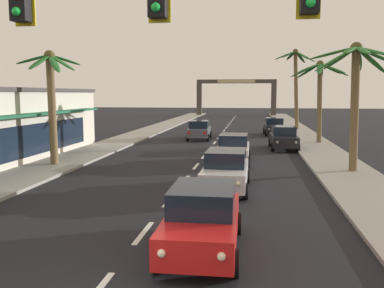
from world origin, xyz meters
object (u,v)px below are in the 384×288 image
(palm_right_farthest, at_px, (296,76))
(palm_left_second, at_px, (51,89))
(sedan_third_in_queue, at_px, (226,170))
(sedan_parked_nearest_kerb, at_px, (284,138))
(palm_right_third, at_px, (320,83))
(sedan_oncoming_far, at_px, (199,130))
(traffic_signal_mast, at_px, (253,24))
(palm_right_second, at_px, (355,79))
(sedan_lead_at_stop_bar, at_px, (203,218))
(town_gateway_arch, at_px, (236,92))
(sedan_fifth_in_queue, at_px, (233,149))
(sedan_parked_mid_kerb, at_px, (274,126))

(palm_right_farthest, bearing_deg, palm_left_second, -121.65)
(sedan_third_in_queue, bearing_deg, sedan_parked_nearest_kerb, 76.16)
(sedan_third_in_queue, bearing_deg, palm_right_farthest, 79.19)
(sedan_parked_nearest_kerb, relative_size, palm_right_third, 0.68)
(sedan_oncoming_far, height_order, palm_right_farthest, palm_right_farthest)
(sedan_parked_nearest_kerb, bearing_deg, palm_right_third, 50.25)
(traffic_signal_mast, height_order, palm_right_second, traffic_signal_mast)
(traffic_signal_mast, bearing_deg, palm_right_second, 70.42)
(sedan_lead_at_stop_bar, bearing_deg, town_gateway_arch, 91.63)
(sedan_lead_at_stop_bar, relative_size, palm_right_farthest, 0.51)
(sedan_lead_at_stop_bar, height_order, palm_right_third, palm_right_third)
(sedan_parked_nearest_kerb, distance_m, palm_right_third, 6.10)
(town_gateway_arch, bearing_deg, sedan_oncoming_far, -92.23)
(sedan_lead_at_stop_bar, xyz_separation_m, sedan_fifth_in_queue, (0.14, 13.71, 0.00))
(sedan_third_in_queue, relative_size, palm_left_second, 0.70)
(sedan_fifth_in_queue, relative_size, palm_right_farthest, 0.50)
(sedan_parked_nearest_kerb, bearing_deg, town_gateway_arch, 96.71)
(palm_right_farthest, bearing_deg, sedan_third_in_queue, -100.81)
(sedan_oncoming_far, relative_size, palm_right_third, 0.68)
(sedan_fifth_in_queue, distance_m, palm_right_third, 12.59)
(palm_left_second, xyz_separation_m, palm_right_third, (16.12, 12.73, 0.53))
(sedan_third_in_queue, bearing_deg, traffic_signal_mast, -83.64)
(sedan_parked_mid_kerb, bearing_deg, palm_left_second, -123.47)
(traffic_signal_mast, bearing_deg, sedan_oncoming_far, 99.26)
(sedan_third_in_queue, xyz_separation_m, sedan_parked_nearest_kerb, (3.32, 13.46, 0.00))
(sedan_oncoming_far, distance_m, sedan_parked_nearest_kerb, 8.78)
(sedan_third_in_queue, relative_size, sedan_oncoming_far, 0.99)
(sedan_parked_nearest_kerb, relative_size, palm_right_second, 0.68)
(sedan_fifth_in_queue, bearing_deg, palm_left_second, -165.36)
(town_gateway_arch, bearing_deg, traffic_signal_mast, -87.42)
(palm_right_third, height_order, town_gateway_arch, palm_right_third)
(sedan_third_in_queue, xyz_separation_m, sedan_oncoming_far, (-3.57, 18.90, 0.00))
(palm_right_second, bearing_deg, palm_left_second, -178.86)
(sedan_parked_nearest_kerb, relative_size, palm_left_second, 0.70)
(sedan_parked_mid_kerb, xyz_separation_m, palm_left_second, (-12.99, -19.65, 3.45))
(palm_left_second, relative_size, palm_right_second, 0.97)
(palm_left_second, relative_size, town_gateway_arch, 0.44)
(traffic_signal_mast, height_order, sedan_third_in_queue, traffic_signal_mast)
(sedan_oncoming_far, xyz_separation_m, palm_right_farthest, (9.18, 10.46, 5.07))
(palm_right_second, height_order, palm_right_third, palm_right_third)
(sedan_lead_at_stop_bar, relative_size, palm_right_third, 0.67)
(palm_left_second, distance_m, palm_right_second, 15.94)
(sedan_parked_nearest_kerb, bearing_deg, sedan_oncoming_far, 141.71)
(sedan_lead_at_stop_bar, height_order, sedan_parked_nearest_kerb, same)
(palm_left_second, height_order, palm_right_farthest, palm_right_farthest)
(sedan_fifth_in_queue, xyz_separation_m, palm_right_farthest, (5.62, 22.51, 5.07))
(sedan_parked_nearest_kerb, bearing_deg, palm_left_second, -145.13)
(sedan_third_in_queue, relative_size, sedan_fifth_in_queue, 1.00)
(palm_left_second, bearing_deg, sedan_parked_mid_kerb, 56.53)
(sedan_third_in_queue, bearing_deg, palm_left_second, 156.49)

